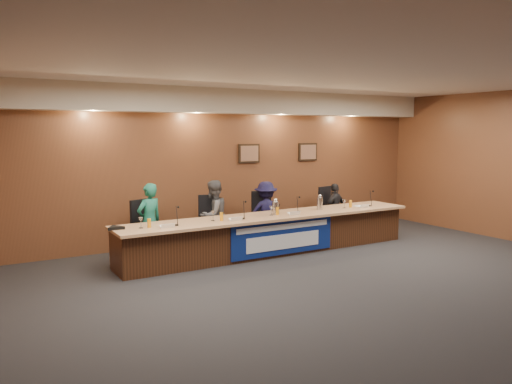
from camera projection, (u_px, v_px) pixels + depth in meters
floor at (355, 285)px, 7.60m from camera, size 10.00×10.00×0.00m
ceiling at (361, 71)px, 7.21m from camera, size 10.00×8.00×0.04m
wall_back at (232, 165)px, 10.83m from camera, size 10.00×0.04×3.20m
soffit at (238, 102)px, 10.45m from camera, size 10.00×0.50×0.50m
dais_body at (271, 235)px, 9.61m from camera, size 6.00×0.80×0.70m
dais_top at (273, 216)px, 9.52m from camera, size 6.10×0.95×0.05m
banner at (283, 237)px, 9.25m from camera, size 2.20×0.02×0.65m
banner_text_upper at (284, 227)px, 9.21m from camera, size 2.00×0.01×0.10m
banner_text_lower at (284, 242)px, 9.25m from camera, size 1.60×0.01×0.28m
wall_photo_left at (249, 153)px, 10.97m from camera, size 0.52×0.04×0.42m
wall_photo_right at (308, 152)px, 11.78m from camera, size 0.52×0.04×0.42m
panelist_a at (149, 221)px, 9.08m from camera, size 0.59×0.48×1.40m
panelist_b at (213, 216)px, 9.73m from camera, size 0.83×0.75×1.39m
panelist_c at (266, 213)px, 10.34m from camera, size 0.95×0.72×1.31m
panelist_d at (335, 209)px, 11.28m from camera, size 0.74×0.46×1.17m
office_chair_a at (148, 232)px, 9.19m from camera, size 0.62×0.62×0.08m
office_chair_b at (211, 226)px, 9.84m from camera, size 0.58×0.58×0.08m
office_chair_c at (263, 220)px, 10.45m from camera, size 0.61×0.61×0.08m
office_chair_d at (332, 213)px, 11.38m from camera, size 0.59×0.59×0.08m
nameplate_a at (168, 225)px, 8.20m from camera, size 0.24×0.08×0.10m
microphone_a at (176, 225)px, 8.42m from camera, size 0.07×0.07×0.02m
juice_glass_a at (149, 223)px, 8.24m from camera, size 0.06×0.06×0.15m
water_glass_a at (141, 223)px, 8.18m from camera, size 0.08×0.08×0.18m
nameplate_b at (237, 218)px, 8.86m from camera, size 0.24×0.08×0.10m
microphone_b at (243, 218)px, 9.05m from camera, size 0.07×0.07×0.02m
juice_glass_b at (222, 217)px, 8.87m from camera, size 0.06×0.06×0.15m
water_glass_b at (213, 216)px, 8.85m from camera, size 0.08×0.08×0.18m
nameplate_c at (295, 213)px, 9.49m from camera, size 0.24×0.08×0.10m
microphone_c at (296, 213)px, 9.67m from camera, size 0.07×0.07×0.02m
juice_glass_c at (277, 211)px, 9.49m from camera, size 0.06×0.06×0.15m
water_glass_c at (271, 211)px, 9.44m from camera, size 0.08×0.08×0.18m
nameplate_d at (365, 206)px, 10.38m from camera, size 0.24×0.08×0.10m
microphone_d at (369, 206)px, 10.62m from camera, size 0.07×0.07×0.02m
juice_glass_d at (350, 204)px, 10.44m from camera, size 0.06×0.06×0.15m
water_glass_d at (344, 204)px, 10.33m from camera, size 0.08×0.08×0.18m
carafe_mid at (275, 208)px, 9.53m from camera, size 0.12×0.12×0.25m
carafe_right at (320, 204)px, 10.13m from camera, size 0.12×0.12×0.25m
speakerphone at (115, 228)px, 8.09m from camera, size 0.32×0.32×0.05m
paper_stack at (361, 206)px, 10.57m from camera, size 0.26×0.33×0.01m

